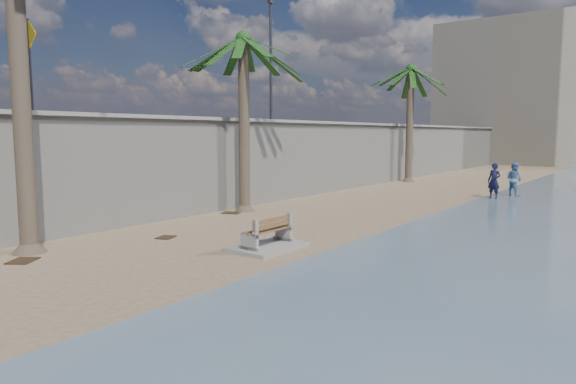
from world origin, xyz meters
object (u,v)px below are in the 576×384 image
Objects in this scene: palm_mid at (243,41)px; palm_back at (411,71)px; bench_far at (267,235)px; person_b at (514,177)px; person_a at (494,178)px.

palm_back is (0.15, 15.35, 0.38)m from palm_mid.
bench_far is 21.57m from palm_back.
bench_far is at bearing 107.07° from person_b.
person_a reaches higher than person_b.
palm_mid is 15.35m from palm_back.
bench_far is 14.46m from person_a.
palm_mid is (-4.86, 4.68, 6.10)m from bench_far.
palm_back is at bearing 103.24° from bench_far.
bench_far is 1.03× the size of person_a.
person_b is at bearing 90.21° from person_a.
palm_back reaches higher than bench_far.
bench_far is 0.26× the size of palm_mid.
bench_far is at bearing -43.88° from palm_mid.
person_b reaches higher than bench_far.
palm_back is (-4.71, 20.03, 6.48)m from bench_far.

